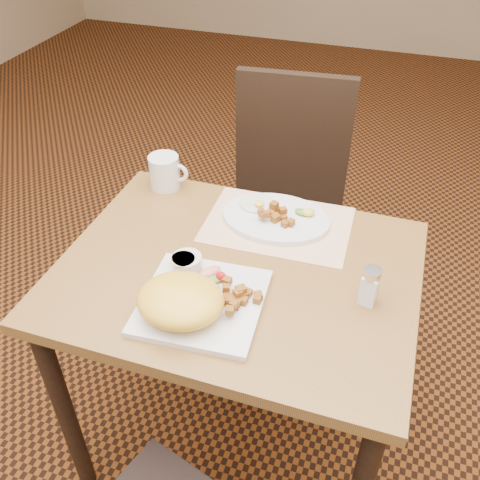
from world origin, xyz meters
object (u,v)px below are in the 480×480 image
plate_square (202,302)px  plate_oval (276,218)px  coffee_mug (165,172)px  table (237,299)px  salt_shaker (370,286)px  chair_far (285,198)px

plate_square → plate_oval: 0.38m
plate_square → coffee_mug: size_ratio=2.30×
table → coffee_mug: bearing=138.2°
plate_square → coffee_mug: 0.53m
plate_square → plate_oval: bearing=78.4°
table → plate_square: 0.19m
plate_square → salt_shaker: bearing=19.7°
plate_square → coffee_mug: bearing=123.5°
chair_far → plate_square: bearing=84.6°
table → chair_far: (-0.03, 0.65, -0.10)m
chair_far → salt_shaker: chair_far is taller
table → salt_shaker: (0.33, -0.02, 0.16)m
coffee_mug → table: bearing=-41.8°
plate_oval → salt_shaker: 0.38m
chair_far → salt_shaker: bearing=113.2°
chair_far → plate_oval: 0.49m
coffee_mug → plate_square: bearing=-56.5°
plate_oval → coffee_mug: (-0.37, 0.07, 0.04)m
table → salt_shaker: 0.37m
plate_oval → plate_square: bearing=-101.6°
plate_square → salt_shaker: (0.37, 0.13, 0.04)m
chair_far → salt_shaker: (0.36, -0.67, 0.26)m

